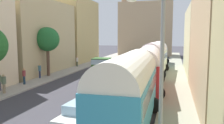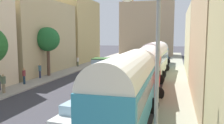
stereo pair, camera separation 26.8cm
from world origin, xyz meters
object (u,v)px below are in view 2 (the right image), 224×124
parked_bus_1 (147,66)px  pedestrian_0 (78,61)px  car_2 (134,55)px  pedestrian_3 (3,83)px  cargo_truck_0 (105,65)px  car_4 (106,87)px  parked_bus_2 (155,57)px  car_1 (126,58)px  car_3 (81,114)px  parked_bus_3 (160,53)px  car_0 (113,65)px  pedestrian_4 (24,75)px  car_6 (144,61)px  car_5 (133,70)px  parked_bus_0 (126,87)px  pedestrian_1 (40,70)px  streetlamp_near (152,65)px

parked_bus_1 → pedestrian_0: size_ratio=5.59×
car_2 → pedestrian_3: bearing=-99.2°
cargo_truck_0 → car_4: bearing=-72.3°
parked_bus_2 → pedestrian_3: (-11.63, -13.89, -1.32)m
car_1 → car_3: size_ratio=1.00×
parked_bus_3 → car_1: 7.37m
car_0 → pedestrian_4: bearing=-115.8°
parked_bus_2 → car_4: (-3.05, -11.83, -1.60)m
car_2 → car_6: bearing=-71.7°
car_2 → car_5: (3.79, -22.16, -0.01)m
car_3 → pedestrian_0: pedestrian_0 is taller
pedestrian_3 → pedestrian_4: pedestrian_3 is taller
parked_bus_0 → parked_bus_3: parked_bus_0 is taller
car_0 → car_3: (3.88, -20.76, -0.08)m
car_2 → car_3: (3.81, -38.44, -0.09)m
parked_bus_3 → car_0: 9.45m
parked_bus_2 → car_2: bearing=107.5°
car_4 → car_5: (0.63, 9.40, 0.08)m
parked_bus_2 → car_2: (-6.21, 19.74, -1.51)m
parked_bus_1 → car_1: (-6.42, 21.34, -1.50)m
car_3 → car_6: size_ratio=0.95×
car_3 → car_6: (-0.26, 27.69, -0.02)m
parked_bus_3 → pedestrian_1: (-12.61, -15.86, -1.09)m
parked_bus_3 → car_6: bearing=-179.8°
cargo_truck_0 → car_0: (-0.04, 3.89, -0.39)m
cargo_truck_0 → streetlamp_near: bearing=-67.7°
car_5 → pedestrian_0: pedestrian_0 is taller
car_0 → pedestrian_1: size_ratio=2.07×
car_1 → car_2: size_ratio=1.01×
car_0 → streetlamp_near: bearing=-71.0°
pedestrian_3 → car_3: bearing=-27.5°
car_0 → car_3: 21.12m
car_1 → car_4: bearing=-82.1°
parked_bus_1 → car_3: size_ratio=2.45×
car_1 → pedestrian_1: bearing=-107.9°
parked_bus_2 → car_6: parked_bus_2 is taller
cargo_truck_0 → pedestrian_1: (-6.37, -5.03, -0.16)m
parked_bus_3 → pedestrian_4: (-12.24, -19.28, -1.10)m
parked_bus_1 → car_6: (-2.66, 17.99, -1.53)m
parked_bus_1 → pedestrian_0: (-12.44, 12.49, -1.25)m
cargo_truck_0 → streetlamp_near: size_ratio=1.09×
car_1 → car_5: car_5 is taller
parked_bus_1 → car_2: 29.43m
car_0 → pedestrian_1: 10.94m
pedestrian_0 → pedestrian_1: 10.35m
car_3 → pedestrian_1: size_ratio=2.18×
parked_bus_3 → car_4: bearing=-98.3°
cargo_truck_0 → car_1: bearing=90.7°
car_2 → car_5: 22.49m
car_0 → pedestrian_0: 6.33m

